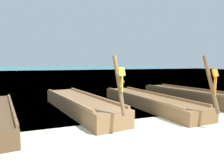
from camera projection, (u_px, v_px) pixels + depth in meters
The scene contains 6 objects.
ground at pixel (158, 134), 6.31m from camera, with size 120.00×120.00×0.00m, color beige.
sea_water at pixel (42, 70), 63.38m from camera, with size 120.00×120.00×0.00m, color teal.
longtail_boat_yellow_ribbon at pixel (80, 105), 9.23m from camera, with size 2.26×6.95×2.41m.
longtail_boat_orange_ribbon at pixel (148, 101), 10.29m from camera, with size 1.77×7.55×2.43m.
longtail_boat_green_ribbon at pixel (189, 96), 11.59m from camera, with size 2.08×6.65×2.83m.
mooring_buoy_near at pixel (122, 82), 20.61m from camera, with size 0.51×0.51×0.51m.
Camera 1 is at (-3.59, -5.16, 2.17)m, focal length 33.19 mm.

